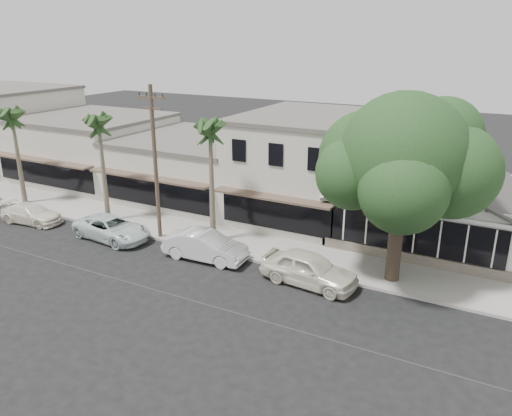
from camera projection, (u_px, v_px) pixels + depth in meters
The scene contains 16 objects.
ground at pixel (251, 317), 21.44m from camera, with size 140.00×140.00×0.00m, color black.
sidewalk_north at pixel (189, 232), 30.59m from camera, with size 90.00×3.50×0.15m, color #9E9991.
corner_shop at pixel (430, 198), 28.78m from camera, with size 10.40×8.60×5.10m.
row_building_near at pixel (309, 167), 32.97m from camera, with size 8.00×10.00×6.50m, color beige.
row_building_midnear at pixel (196, 168), 37.34m from camera, with size 10.00×10.00×4.20m, color beige.
row_building_midfar at pixel (93, 149), 41.86m from camera, with size 11.00×10.00×5.00m, color beige.
row_building_far at pixel (5, 127), 46.44m from camera, with size 11.00×10.00×6.80m, color beige.
utility_pole at pixel (155, 160), 28.20m from camera, with size 1.80×0.24×9.00m.
car_0 at pixel (309, 269), 24.07m from camera, with size 1.94×4.81×1.64m, color silver.
car_1 at pixel (205, 246), 26.80m from camera, with size 1.63×4.67×1.54m, color silver.
car_2 at pixel (112, 228), 29.50m from camera, with size 2.28×4.93×1.37m, color silver.
car_3 at pixel (31, 214), 32.12m from camera, with size 1.72×4.23×1.23m, color white.
shade_tree at pixel (403, 160), 22.85m from camera, with size 8.33×7.53×9.24m.
palm_east at pixel (210, 132), 27.05m from camera, with size 3.15×3.15×7.63m.
palm_mid at pixel (99, 125), 30.34m from camera, with size 2.97×2.97×7.36m.
palm_west at pixel (12, 118), 33.82m from camera, with size 3.12×3.12×7.26m.
Camera 1 is at (8.95, -16.44, 11.47)m, focal length 35.00 mm.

